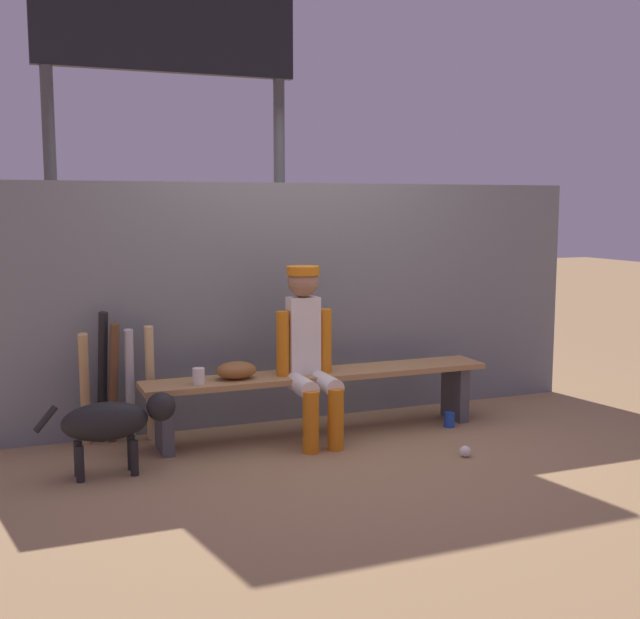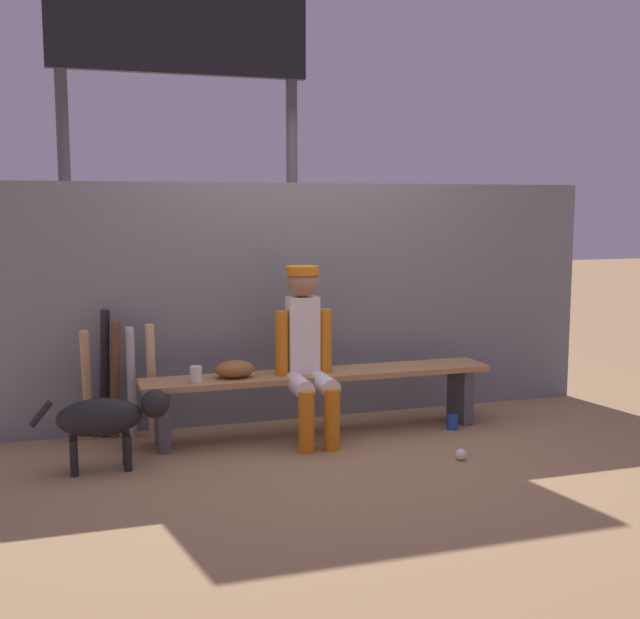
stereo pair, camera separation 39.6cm
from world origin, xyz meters
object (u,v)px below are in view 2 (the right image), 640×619
object	(u,v)px
bat_wood_natural	(152,381)
bat_wood_dark	(115,380)
baseball_glove	(235,369)
bat_aluminum_black	(105,374)
bat_aluminum_silver	(131,383)
scoreboard	(187,66)
player_seated	(307,347)
cup_on_ground	(452,422)
dugout_bench	(320,385)
baseball	(461,454)
dog	(109,417)
cup_on_bench	(196,374)
bat_wood_tan	(87,386)

from	to	relation	value
bat_wood_natural	bat_wood_dark	distance (m)	0.25
baseball_glove	bat_aluminum_black	bearing A→B (deg)	157.95
bat_wood_natural	bat_aluminum_silver	distance (m)	0.14
bat_wood_natural	scoreboard	world-z (taller)	scoreboard
bat_aluminum_silver	bat_aluminum_black	xyz separation A→B (m)	(-0.18, 0.05, 0.06)
player_seated	bat_wood_natural	world-z (taller)	player_seated
player_seated	cup_on_ground	distance (m)	1.25
scoreboard	player_seated	bearing A→B (deg)	-72.13
bat_aluminum_silver	scoreboard	distance (m)	2.78
bat_aluminum_silver	dugout_bench	bearing A→B (deg)	-12.75
baseball	dog	distance (m)	2.25
cup_on_ground	dog	world-z (taller)	dog
bat_wood_natural	bat_aluminum_black	world-z (taller)	bat_aluminum_black
scoreboard	baseball_glove	bearing A→B (deg)	-88.24
dugout_bench	cup_on_bench	bearing A→B (deg)	-175.47
bat_wood_natural	cup_on_ground	bearing A→B (deg)	-12.65
bat_wood_natural	bat_aluminum_silver	world-z (taller)	bat_wood_natural
bat_wood_natural	bat_aluminum_silver	xyz separation A→B (m)	(-0.14, 0.00, -0.01)
player_seated	cup_on_ground	xyz separation A→B (m)	(1.09, -0.08, -0.61)
cup_on_ground	cup_on_bench	distance (m)	1.92
bat_aluminum_black	baseball	xyz separation A→B (m)	(2.16, -1.19, -0.43)
bat_wood_tan	dog	xyz separation A→B (m)	(0.11, -0.63, -0.07)
cup_on_ground	bat_aluminum_black	bearing A→B (deg)	167.71
player_seated	bat_wood_natural	size ratio (longest dim) A/B	1.49
bat_wood_natural	cup_on_bench	world-z (taller)	bat_wood_natural
player_seated	baseball_glove	xyz separation A→B (m)	(-0.49, 0.11, -0.14)
dog	bat_wood_dark	bearing A→B (deg)	82.91
bat_aluminum_black	scoreboard	bearing A→B (deg)	56.59
bat_wood_natural	bat_wood_dark	size ratio (longest dim) A/B	0.95
bat_wood_dark	dog	size ratio (longest dim) A/B	1.02
bat_wood_tan	baseball_glove	bearing A→B (deg)	-16.43
bat_aluminum_silver	bat_wood_dark	bearing A→B (deg)	178.75
bat_wood_dark	cup_on_ground	bearing A→B (deg)	-11.48
bat_aluminum_silver	baseball	size ratio (longest dim) A/B	10.89
cup_on_bench	scoreboard	size ratio (longest dim) A/B	0.03
bat_wood_dark	baseball	xyz separation A→B (m)	(2.10, -1.14, -0.39)
cup_on_ground	scoreboard	distance (m)	3.64
player_seated	baseball	world-z (taller)	player_seated
player_seated	bat_wood_dark	distance (m)	1.36
cup_on_ground	bat_aluminum_silver	bearing A→B (deg)	168.04
bat_wood_tan	cup_on_bench	bearing A→B (deg)	-27.22
player_seated	bat_aluminum_black	size ratio (longest dim) A/B	1.31
baseball_glove	baseball	xyz separation A→B (m)	(1.31, -0.84, -0.48)
dugout_bench	bat_wood_natural	xyz separation A→B (m)	(-1.16, 0.29, 0.05)
bat_aluminum_silver	cup_on_ground	size ratio (longest dim) A/B	7.32
cup_on_ground	bat_wood_tan	bearing A→B (deg)	169.52
bat_aluminum_silver	bat_wood_dark	size ratio (longest dim) A/B	0.94
bat_wood_natural	baseball	world-z (taller)	bat_wood_natural
bat_wood_tan	bat_aluminum_silver	bearing A→B (deg)	0.95
cup_on_ground	dog	size ratio (longest dim) A/B	0.13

